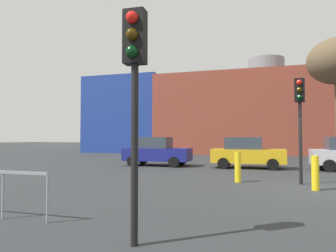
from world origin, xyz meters
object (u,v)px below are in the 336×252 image
object	(u,v)px
traffic_light_near_left	(134,71)
traffic_light_island	(300,106)
bollard_yellow_1	(238,167)
bollard_yellow_2	(315,173)
parked_car_0	(157,151)
parked_car_1	(247,153)

from	to	relation	value
traffic_light_near_left	traffic_light_island	xyz separation A→B (m)	(3.35, 7.97, 0.10)
bollard_yellow_1	bollard_yellow_2	bearing A→B (deg)	-24.73
traffic_light_near_left	bollard_yellow_2	xyz separation A→B (m)	(3.66, 6.70, -2.26)
traffic_light_island	bollard_yellow_2	bearing A→B (deg)	23.48
parked_car_0	traffic_light_island	xyz separation A→B (m)	(7.77, -5.99, 2.04)
bollard_yellow_1	parked_car_1	bearing A→B (deg)	89.39
traffic_light_island	bollard_yellow_2	world-z (taller)	traffic_light_island
bollard_yellow_1	traffic_light_island	bearing A→B (deg)	1.73
bollard_yellow_2	traffic_light_island	bearing A→B (deg)	103.53
parked_car_0	parked_car_1	size ratio (longest dim) A/B	1.01
traffic_light_island	bollard_yellow_1	xyz separation A→B (m)	(-2.30, -0.07, -2.34)
parked_car_0	bollard_yellow_2	size ratio (longest dim) A/B	3.60
bollard_yellow_1	traffic_light_near_left	bearing A→B (deg)	-97.58
parked_car_1	traffic_light_near_left	bearing A→B (deg)	-94.57
traffic_light_island	bollard_yellow_1	bearing A→B (deg)	-78.33
traffic_light_near_left	traffic_light_island	distance (m)	8.64
traffic_light_island	bollard_yellow_1	distance (m)	3.28
traffic_light_island	parked_car_0	bearing A→B (deg)	-117.68
traffic_light_near_left	parked_car_1	bearing A→B (deg)	173.29
parked_car_1	bollard_yellow_2	distance (m)	7.70
traffic_light_near_left	bollard_yellow_1	bearing A→B (deg)	170.28
parked_car_0	bollard_yellow_1	bearing A→B (deg)	-47.94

